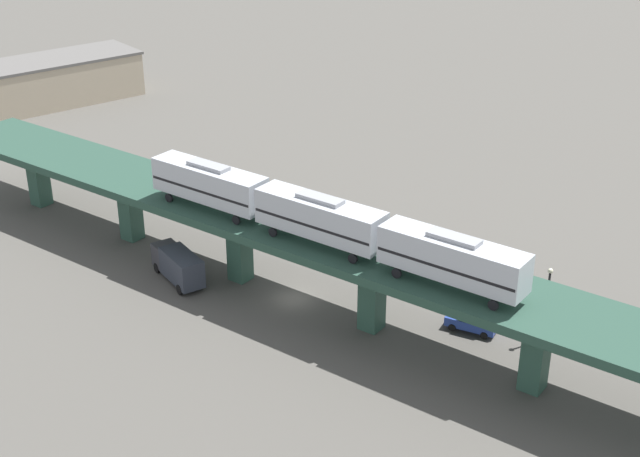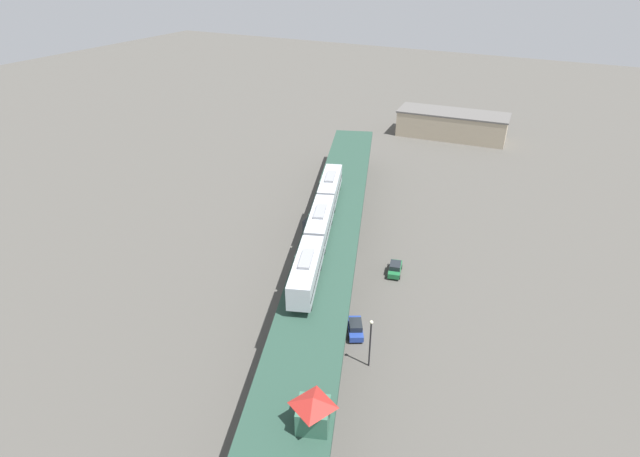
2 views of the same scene
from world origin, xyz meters
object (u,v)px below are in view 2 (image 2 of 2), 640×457
Objects in this scene: subway_train at (320,222)px; delivery_truck at (318,222)px; signal_hut at (313,411)px; street_car_green at (395,268)px; street_car_blue at (355,328)px; warehouse_building at (452,124)px; street_lamp at (370,340)px.

subway_train is 17.20m from delivery_truck.
street_car_green is (-4.91, 36.29, -8.20)m from signal_hut.
street_car_blue is at bearing 103.01° from signal_hut.
warehouse_building is at bearing 89.42° from subway_train.
street_car_green is 0.68× the size of street_lamp.
street_lamp is at bearing -81.79° from warehouse_building.
warehouse_building is at bearing 82.60° from delivery_truck.
delivery_truck reaches higher than street_car_green.
subway_train is at bearing 116.23° from signal_hut.
subway_train is 7.66× the size of street_car_green.
street_car_green is at bearing 101.06° from street_lamp.
subway_train reaches higher than delivery_truck.
street_lamp is at bearing 93.40° from signal_hut.
street_car_blue is at bearing 129.78° from street_lamp.
street_car_green is 18.26m from delivery_truck.
subway_train is 16.03m from street_car_blue.
delivery_truck is at bearing -97.40° from warehouse_building.
street_lamp reaches higher than warehouse_building.
warehouse_building is (0.77, 75.56, -6.47)m from subway_train.
subway_train is 20.07m from street_lamp.
street_car_blue is at bearing -42.41° from subway_train.
street_car_green is 69.50m from warehouse_building.
street_car_green is at bearing 34.61° from subway_train.
warehouse_building is at bearing 96.11° from street_car_blue.
street_car_green and street_car_blue have the same top height.
delivery_truck is (-7.32, 13.27, -8.12)m from subway_train.
street_car_green is 0.99× the size of street_car_blue.
street_car_green is at bearing -21.21° from delivery_truck.
subway_train reaches higher than street_car_blue.
subway_train reaches higher than warehouse_building.
signal_hut is 0.14× the size of warehouse_building.
warehouse_building reaches higher than street_car_green.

